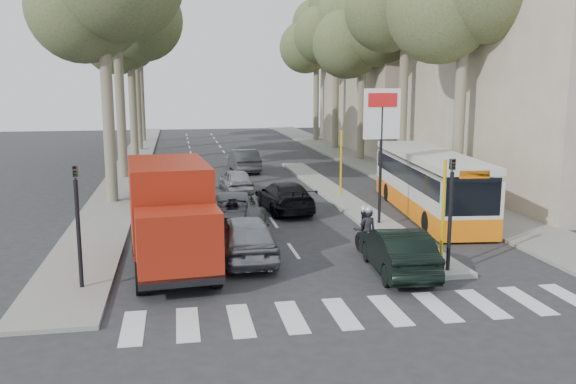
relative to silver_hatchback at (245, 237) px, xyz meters
name	(u,v)px	position (x,y,z in m)	size (l,w,h in m)	color
ground	(333,266)	(2.69, -1.27, -0.77)	(120.00, 120.00, 0.00)	#28282B
sidewalk_right	(360,161)	(11.29, 23.73, -0.71)	(3.20, 70.00, 0.12)	gray
median_left	(134,161)	(-5.31, 26.73, -0.71)	(2.40, 64.00, 0.12)	gray
traffic_island	(340,198)	(5.94, 9.73, -0.69)	(1.50, 26.00, 0.16)	gray
building_near	(561,22)	(18.19, 10.73, 8.23)	(11.00, 18.00, 18.00)	#C0B598
building_far	(407,58)	(18.19, 32.73, 7.23)	(11.00, 20.00, 16.00)	#B7A88E
billboard	(381,136)	(5.94, 3.73, 2.93)	(1.50, 12.10, 5.60)	yellow
traffic_light_island	(451,195)	(5.94, -2.77, 1.71)	(0.16, 0.41, 3.60)	black
traffic_light_left	(77,205)	(-4.91, -2.27, 1.71)	(0.16, 0.41, 3.60)	black
tree_l_c	(131,23)	(-5.08, 26.84, 9.26)	(7.40, 7.20, 13.71)	#6B604C
tree_l_d	(136,11)	(-5.18, 34.84, 10.99)	(7.40, 7.20, 15.66)	#6B604C
tree_l_e	(140,31)	(-5.28, 42.84, 9.95)	(7.40, 7.20, 14.49)	#6B604C
tree_r_c	(364,29)	(11.72, 24.84, 8.92)	(7.40, 7.20, 13.32)	#6B604C
tree_r_d	(338,21)	(11.82, 32.84, 10.30)	(7.40, 7.20, 14.88)	#6B604C
tree_r_e	(318,36)	(11.92, 40.84, 9.61)	(7.40, 7.20, 14.10)	#6B604C
silver_hatchback	(245,237)	(0.00, 0.00, 0.00)	(1.83, 4.54, 1.55)	gray
dark_hatchback	(398,250)	(4.49, -2.27, -0.06)	(1.51, 4.33, 1.43)	black
queue_car_a	(232,209)	(0.00, 4.73, -0.03)	(2.46, 5.34, 1.48)	#4E5056
queue_car_b	(284,197)	(2.63, 7.40, -0.09)	(1.92, 4.73, 1.37)	black
queue_car_c	(236,181)	(0.94, 12.70, -0.14)	(1.50, 3.74, 1.27)	#97989E
queue_car_d	(244,160)	(2.19, 20.28, -0.02)	(1.59, 4.55, 1.50)	#44464B
queue_car_e	(153,187)	(-3.39, 11.20, -0.10)	(1.89, 4.64, 1.35)	black
red_truck	(171,214)	(-2.39, -0.49, 0.99)	(2.88, 6.43, 3.34)	black
city_bus	(429,181)	(8.89, 5.67, 0.71)	(3.46, 10.88, 2.82)	orange
motorcycle	(366,232)	(4.16, -0.03, 0.01)	(0.79, 2.01, 1.72)	black
pedestrian_near	(429,183)	(9.89, 7.97, 0.24)	(1.05, 0.51, 1.79)	#433753
pedestrian_far	(455,173)	(12.69, 10.97, 0.21)	(1.12, 0.50, 1.73)	brown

